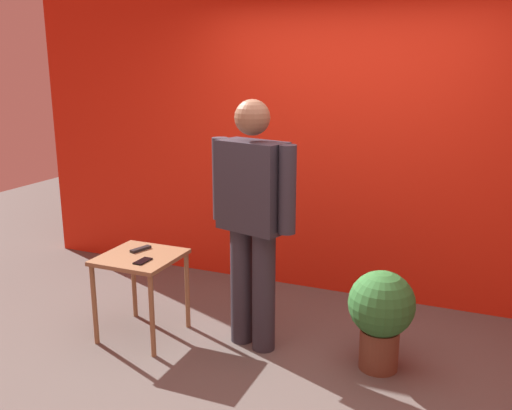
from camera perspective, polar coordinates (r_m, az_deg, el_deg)
The scene contains 7 objects.
ground_plane at distance 3.81m, azimuth 2.71°, elevation -17.32°, with size 12.00×12.00×0.00m, color #59544F.
back_wall_red at distance 4.81m, azimuth 9.60°, elevation 8.41°, with size 6.28×0.12×3.04m, color red.
standing_person at distance 3.85m, azimuth -0.36°, elevation -0.87°, with size 0.70×0.35×1.77m.
side_table at distance 4.21m, azimuth -11.69°, elevation -6.28°, with size 0.55×0.55×0.64m.
cell_phone at distance 4.04m, azimuth -11.48°, elevation -5.63°, with size 0.07×0.14×0.01m, color black.
tv_remote at distance 4.28m, azimuth -11.69°, elevation -4.42°, with size 0.04×0.17×0.02m, color black.
potted_plant at distance 3.83m, azimuth 12.64°, elevation -10.60°, with size 0.44×0.44×0.69m.
Camera 1 is at (1.10, -3.05, 2.00)m, focal length 39.21 mm.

